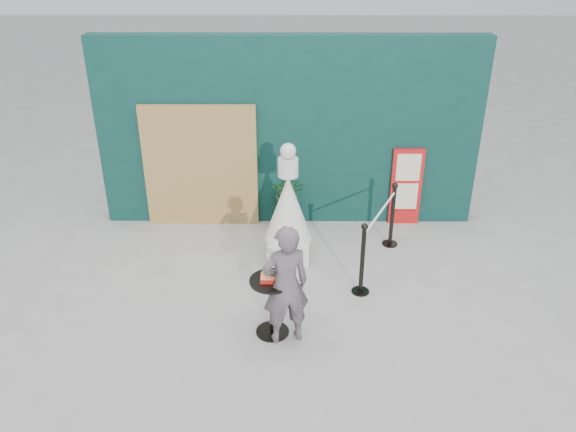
% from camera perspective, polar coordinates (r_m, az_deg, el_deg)
% --- Properties ---
extents(ground, '(60.00, 60.00, 0.00)m').
position_cam_1_polar(ground, '(6.87, -0.06, -12.03)').
color(ground, '#ADAAA5').
rests_on(ground, ground).
extents(back_wall, '(6.00, 0.30, 3.00)m').
position_cam_1_polar(back_wall, '(8.96, 0.07, 8.49)').
color(back_wall, '#0A302F').
rests_on(back_wall, ground).
extents(bamboo_fence, '(1.80, 0.08, 2.00)m').
position_cam_1_polar(bamboo_fence, '(9.05, -8.88, 4.97)').
color(bamboo_fence, tan).
rests_on(bamboo_fence, ground).
extents(woman, '(0.63, 0.50, 1.51)m').
position_cam_1_polar(woman, '(6.38, -0.25, -7.06)').
color(woman, '#65565E').
rests_on(woman, ground).
extents(menu_board, '(0.50, 0.07, 1.30)m').
position_cam_1_polar(menu_board, '(9.27, 11.91, 2.90)').
color(menu_board, red).
rests_on(menu_board, ground).
extents(statue, '(0.70, 0.70, 1.78)m').
position_cam_1_polar(statue, '(8.02, 0.00, 0.26)').
color(statue, silver).
rests_on(statue, ground).
extents(cafe_table, '(0.52, 0.52, 0.75)m').
position_cam_1_polar(cafe_table, '(6.62, -1.64, -8.32)').
color(cafe_table, black).
rests_on(cafe_table, ground).
extents(food_basket, '(0.26, 0.19, 0.11)m').
position_cam_1_polar(food_basket, '(6.46, -1.65, -6.21)').
color(food_basket, red).
rests_on(food_basket, cafe_table).
extents(planter, '(0.53, 0.46, 0.90)m').
position_cam_1_polar(planter, '(9.00, 0.05, 1.91)').
color(planter, brown).
rests_on(planter, ground).
extents(stanchion_barrier, '(0.84, 1.54, 1.03)m').
position_cam_1_polar(stanchion_barrier, '(8.00, 9.17, -2.06)').
color(stanchion_barrier, black).
rests_on(stanchion_barrier, ground).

